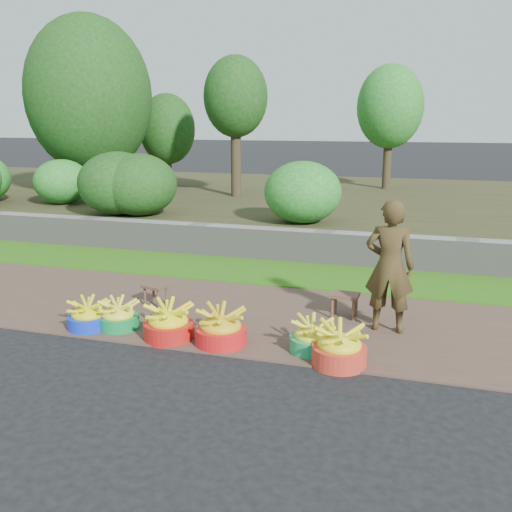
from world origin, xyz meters
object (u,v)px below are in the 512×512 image
(stool_left, at_px, (156,289))
(basin_e, at_px, (313,338))
(vendor_woman, at_px, (390,266))
(stool_right, at_px, (345,298))
(basin_a, at_px, (88,316))
(basin_d, at_px, (221,329))
(basin_b, at_px, (118,317))
(basin_f, at_px, (339,348))
(basin_c, at_px, (169,324))

(stool_left, bearing_deg, basin_e, -21.63)
(vendor_woman, bearing_deg, stool_right, -26.84)
(basin_e, bearing_deg, basin_a, -177.65)
(basin_a, bearing_deg, vendor_woman, 16.20)
(basin_d, xyz_separation_m, vendor_woman, (1.65, 0.94, 0.58))
(basin_a, height_order, stool_right, basin_a)
(basin_b, bearing_deg, basin_f, -4.99)
(basin_c, bearing_deg, basin_a, 179.80)
(basin_b, relative_size, basin_e, 0.97)
(basin_c, xyz_separation_m, stool_left, (-0.66, 1.00, 0.05))
(basin_a, distance_m, basin_c, 1.01)
(basin_b, height_order, stool_right, basin_b)
(basin_b, distance_m, basin_e, 2.26)
(basin_c, relative_size, basin_e, 1.14)
(basin_b, xyz_separation_m, stool_right, (2.41, 1.13, 0.10))
(basin_e, height_order, vendor_woman, vendor_woman)
(basin_c, distance_m, basin_f, 1.89)
(basin_d, bearing_deg, basin_b, 175.77)
(basin_a, distance_m, basin_f, 2.90)
(basin_f, bearing_deg, basin_e, 144.04)
(basin_b, bearing_deg, basin_c, -9.01)
(basin_b, xyz_separation_m, basin_d, (1.29, -0.09, 0.03))
(basin_a, distance_m, basin_e, 2.58)
(basin_a, relative_size, basin_f, 0.87)
(basin_a, relative_size, basin_d, 0.86)
(basin_c, bearing_deg, vendor_woman, 22.91)
(basin_e, distance_m, stool_left, 2.40)
(basin_f, distance_m, stool_right, 1.36)
(basin_a, xyz_separation_m, basin_d, (1.61, 0.01, 0.03))
(basin_a, bearing_deg, basin_b, 17.74)
(basin_a, relative_size, basin_c, 0.86)
(basin_b, height_order, basin_d, basin_d)
(basin_a, xyz_separation_m, vendor_woman, (3.26, 0.95, 0.61))
(basin_a, xyz_separation_m, basin_e, (2.58, 0.11, 0.00))
(basin_d, height_order, basin_e, basin_d)
(stool_left, distance_m, stool_right, 2.40)
(basin_e, height_order, stool_left, basin_e)
(stool_left, distance_m, vendor_woman, 2.96)
(basin_e, height_order, basin_f, basin_f)
(basin_a, height_order, vendor_woman, vendor_woman)
(basin_b, bearing_deg, stool_left, 88.62)
(basin_a, xyz_separation_m, stool_left, (0.35, 0.99, 0.07))
(basin_a, height_order, basin_c, basin_c)
(basin_c, relative_size, stool_left, 1.55)
(basin_b, relative_size, stool_left, 1.32)
(basin_b, height_order, vendor_woman, vendor_woman)
(basin_b, bearing_deg, basin_a, -162.26)
(basin_c, distance_m, vendor_woman, 2.51)
(basin_d, bearing_deg, basin_c, -178.75)
(vendor_woman, bearing_deg, basin_e, 52.94)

